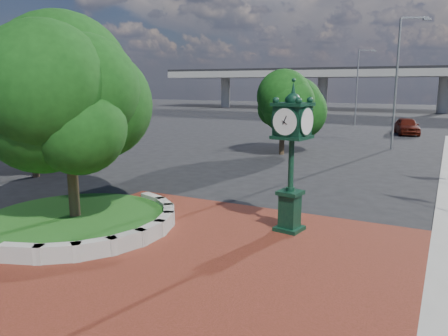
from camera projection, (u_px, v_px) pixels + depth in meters
ground at (201, 251)px, 12.87m from camera, size 200.00×200.00×0.00m
plaza at (182, 263)px, 11.99m from camera, size 12.00×12.00×0.04m
planter_wall at (128, 229)px, 14.04m from camera, size 2.96×6.77×0.54m
grass_bed at (76, 221)px, 15.08m from camera, size 6.10×6.10×0.40m
overpass at (411, 73)px, 72.77m from camera, size 90.00×12.00×7.50m
tree_planter at (69, 119)px, 14.41m from camera, size 5.20×5.20×6.33m
tree_northwest at (30, 98)px, 22.29m from camera, size 5.60×5.60×6.93m
tree_street at (283, 107)px, 29.75m from camera, size 4.40×4.40×5.45m
post_clock at (292, 151)px, 14.09m from camera, size 1.16×1.16×4.95m
parked_car at (407, 126)px, 42.00m from camera, size 3.02×5.07×1.62m
street_lamp_near at (400, 73)px, 31.63m from camera, size 2.03×0.94×9.48m
street_lamp_far at (359, 82)px, 49.91m from camera, size 1.89×0.62×8.56m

